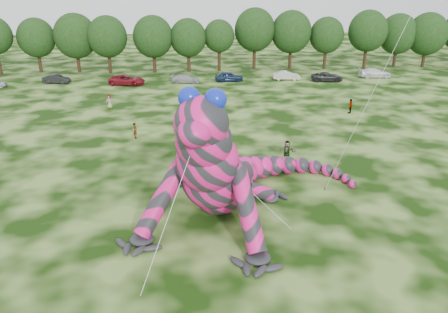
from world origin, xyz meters
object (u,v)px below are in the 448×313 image
car_1 (56,79)px  car_7 (375,73)px  tree_5 (76,43)px  car_2 (127,80)px  tree_10 (255,39)px  spectator_0 (135,131)px  spectator_3 (350,106)px  tree_6 (108,45)px  spectator_4 (109,101)px  inflatable_gecko (225,142)px  tree_15 (427,40)px  tree_7 (153,44)px  car_5 (286,75)px  tree_13 (367,40)px  tree_12 (326,43)px  tree_8 (188,45)px  car_3 (186,79)px  car_6 (327,77)px  tree_14 (397,40)px  tree_4 (37,45)px  tree_9 (219,45)px  car_4 (229,77)px  spectator_5 (287,151)px  tree_11 (291,40)px

car_1 → car_7: 50.32m
tree_5 → car_2: (9.45, -11.33, -4.15)m
tree_10 → spectator_0: bearing=-115.5°
car_1 → spectator_3: 43.70m
tree_6 → spectator_4: 23.48m
inflatable_gecko → car_2: bearing=126.4°
spectator_3 → spectator_0: bearing=-36.5°
tree_15 → car_7: 15.86m
tree_7 → spectator_4: 23.73m
tree_7 → car_1: (-14.45, -7.64, -4.07)m
tree_15 → car_5: tree_15 is taller
tree_13 → spectator_4: size_ratio=6.00×
tree_15 → tree_6: bearing=-178.9°
tree_12 → tree_13: 7.17m
tree_8 → car_3: size_ratio=2.08×
spectator_0 → tree_7: bearing=-5.1°
car_6 → tree_14: bearing=-49.5°
car_1 → car_6: (41.71, -2.09, 0.01)m
tree_5 → tree_13: (50.26, -1.31, 0.17)m
tree_4 → tree_9: (30.71, -1.37, -0.19)m
car_1 → tree_15: bearing=-71.3°
tree_5 → tree_7: bearing=-7.1°
tree_5 → tree_12: (43.14, -0.70, -0.41)m
car_4 → spectator_5: spectator_5 is taller
tree_6 → car_7: bearing=-9.8°
spectator_5 → inflatable_gecko: bearing=-105.3°
car_6 → spectator_3: size_ratio=2.83×
tree_8 → car_6: 23.88m
tree_7 → spectator_4: bearing=-100.2°
tree_11 → spectator_3: bearing=-89.1°
tree_4 → tree_5: bearing=-2.4°
tree_15 → car_1: 63.73m
tree_10 → car_3: bearing=-138.7°
car_7 → tree_9: bearing=74.6°
tree_14 → car_5: bearing=-155.7°
tree_10 → spectator_5: 43.83m
tree_11 → spectator_4: bearing=-138.9°
tree_12 → tree_15: tree_15 is taller
tree_5 → tree_11: size_ratio=0.97×
spectator_4 → tree_6: bearing=110.0°
spectator_4 → spectator_5: spectator_5 is taller
spectator_4 → tree_11: bearing=52.9°
tree_5 → car_4: bearing=-22.2°
car_2 → spectator_4: 13.34m
tree_4 → tree_11: size_ratio=0.90×
tree_8 → car_2: tree_8 is taller
car_3 → spectator_5: (8.41, -32.65, 0.27)m
spectator_5 → tree_12: bearing=91.8°
spectator_4 → tree_13: bearing=41.2°
tree_15 → car_3: (-43.35, -9.98, -4.19)m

